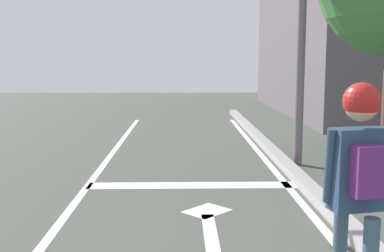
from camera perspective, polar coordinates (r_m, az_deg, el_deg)
lane_line_center at (r=6.48m, az=-14.90°, el=-10.28°), size 0.12×20.00×0.01m
lane_line_curbside at (r=6.52m, az=14.02°, el=-10.13°), size 0.12×20.00×0.01m
stop_bar at (r=7.70m, az=0.02°, el=-7.11°), size 3.34×0.40×0.01m
lane_arrow_stem at (r=5.64m, az=2.24°, el=-12.77°), size 0.16×1.40×0.01m
lane_arrow_head at (r=6.44m, az=1.78°, el=-10.11°), size 0.71×0.71×0.01m
curb_strip at (r=6.57m, az=16.18°, el=-9.46°), size 0.24×24.00×0.14m
skater at (r=3.60m, az=19.42°, el=-5.11°), size 0.48×0.64×1.76m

